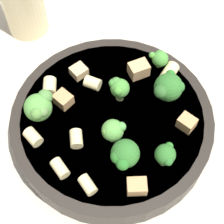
{
  "coord_description": "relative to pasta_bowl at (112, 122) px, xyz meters",
  "views": [
    {
      "loc": [
        -0.19,
        -0.15,
        0.45
      ],
      "look_at": [
        0.0,
        0.0,
        0.05
      ],
      "focal_mm": 60.0,
      "sensor_mm": 36.0,
      "label": 1
    }
  ],
  "objects": [
    {
      "name": "broccoli_floret_3",
      "position": [
        0.07,
        -0.04,
        0.04
      ],
      "size": [
        0.04,
        0.04,
        0.04
      ],
      "color": "#84AD60",
      "rests_on": "pasta_bowl"
    },
    {
      "name": "drinking_glass",
      "position": [
        0.06,
        0.22,
        0.03
      ],
      "size": [
        0.06,
        0.06,
        0.12
      ],
      "color": "beige",
      "rests_on": "ground_plane"
    },
    {
      "name": "rigatoni_3",
      "position": [
        -0.06,
        0.01,
        0.02
      ],
      "size": [
        0.03,
        0.03,
        0.02
      ],
      "primitive_type": "cylinder",
      "rotation": [
        1.57,
        0.0,
        2.38
      ],
      "color": "beige",
      "rests_on": "pasta_bowl"
    },
    {
      "name": "rigatoni_4",
      "position": [
        0.1,
        -0.02,
        0.02
      ],
      "size": [
        0.03,
        0.02,
        0.02
      ],
      "primitive_type": "cylinder",
      "rotation": [
        1.57,
        0.0,
        1.73
      ],
      "color": "beige",
      "rests_on": "pasta_bowl"
    },
    {
      "name": "broccoli_floret_1",
      "position": [
        -0.01,
        -0.09,
        0.03
      ],
      "size": [
        0.02,
        0.03,
        0.03
      ],
      "color": "#93B766",
      "rests_on": "pasta_bowl"
    },
    {
      "name": "rigatoni_6",
      "position": [
        -0.1,
        -0.0,
        0.02
      ],
      "size": [
        0.02,
        0.03,
        0.01
      ],
      "primitive_type": "cylinder",
      "rotation": [
        1.57,
        0.0,
        2.88
      ],
      "color": "beige",
      "rests_on": "pasta_bowl"
    },
    {
      "name": "chicken_chunk_1",
      "position": [
        0.02,
        0.08,
        0.02
      ],
      "size": [
        0.02,
        0.02,
        0.01
      ],
      "primitive_type": "cube",
      "rotation": [
        0.0,
        0.0,
        2.94
      ],
      "color": "tan",
      "rests_on": "pasta_bowl"
    },
    {
      "name": "rigatoni_1",
      "position": [
        -0.09,
        0.05,
        0.02
      ],
      "size": [
        0.02,
        0.02,
        0.02
      ],
      "primitive_type": "cylinder",
      "rotation": [
        1.57,
        0.0,
        2.99
      ],
      "color": "beige",
      "rests_on": "pasta_bowl"
    },
    {
      "name": "chicken_chunk_0",
      "position": [
        0.05,
        -0.08,
        0.02
      ],
      "size": [
        0.02,
        0.02,
        0.02
      ],
      "primitive_type": "cube",
      "rotation": [
        0.0,
        0.0,
        1.55
      ],
      "color": "tan",
      "rests_on": "pasta_bowl"
    },
    {
      "name": "broccoli_floret_4",
      "position": [
        0.1,
        0.0,
        0.03
      ],
      "size": [
        0.02,
        0.02,
        0.03
      ],
      "color": "#84AD60",
      "rests_on": "pasta_bowl"
    },
    {
      "name": "rigatoni_0",
      "position": [
        -0.02,
        0.09,
        0.02
      ],
      "size": [
        0.03,
        0.03,
        0.02
      ],
      "primitive_type": "cylinder",
      "rotation": [
        1.57,
        0.0,
        2.28
      ],
      "color": "beige",
      "rests_on": "pasta_bowl"
    },
    {
      "name": "pasta_bowl",
      "position": [
        0.0,
        0.0,
        0.0
      ],
      "size": [
        0.26,
        0.26,
        0.04
      ],
      "color": "#28231E",
      "rests_on": "ground_plane"
    },
    {
      "name": "broccoli_floret_2",
      "position": [
        0.03,
        0.01,
        0.04
      ],
      "size": [
        0.03,
        0.03,
        0.04
      ],
      "color": "#93B766",
      "rests_on": "pasta_bowl"
    },
    {
      "name": "rigatoni_2",
      "position": [
        0.02,
        0.05,
        0.02
      ],
      "size": [
        0.02,
        0.02,
        0.02
      ],
      "primitive_type": "cylinder",
      "rotation": [
        1.57,
        0.0,
        0.26
      ],
      "color": "beige",
      "rests_on": "pasta_bowl"
    },
    {
      "name": "broccoli_floret_5",
      "position": [
        -0.02,
        -0.02,
        0.04
      ],
      "size": [
        0.03,
        0.03,
        0.03
      ],
      "color": "#93B766",
      "rests_on": "pasta_bowl"
    },
    {
      "name": "chicken_chunk_4",
      "position": [
        -0.02,
        0.06,
        0.02
      ],
      "size": [
        0.02,
        0.02,
        0.02
      ],
      "primitive_type": "cube",
      "rotation": [
        0.0,
        0.0,
        1.52
      ],
      "color": "tan",
      "rests_on": "pasta_bowl"
    },
    {
      "name": "broccoli_floret_0",
      "position": [
        -0.04,
        -0.05,
        0.04
      ],
      "size": [
        0.04,
        0.03,
        0.04
      ],
      "color": "#9EC175",
      "rests_on": "pasta_bowl"
    },
    {
      "name": "chicken_chunk_3",
      "position": [
        -0.06,
        -0.08,
        0.02
      ],
      "size": [
        0.03,
        0.03,
        0.02
      ],
      "primitive_type": "cube",
      "rotation": [
        0.0,
        0.0,
        2.29
      ],
      "color": "tan",
      "rests_on": "pasta_bowl"
    },
    {
      "name": "ground_plane",
      "position": [
        0.0,
        0.0,
        -0.02
      ],
      "size": [
        2.0,
        2.0,
        0.0
      ],
      "primitive_type": "plane",
      "color": "#BCB29E"
    },
    {
      "name": "rigatoni_5",
      "position": [
        -0.09,
        -0.04,
        0.02
      ],
      "size": [
        0.02,
        0.03,
        0.01
      ],
      "primitive_type": "cylinder",
      "rotation": [
        1.57,
        0.0,
        2.85
      ],
      "color": "beige",
      "rests_on": "pasta_bowl"
    },
    {
      "name": "chicken_chunk_2",
      "position": [
        0.08,
        0.01,
        0.02
      ],
      "size": [
        0.03,
        0.03,
        0.02
      ],
      "primitive_type": "cube",
      "rotation": [
        0.0,
        0.0,
        2.66
      ],
      "color": "tan",
      "rests_on": "pasta_bowl"
    },
    {
      "name": "broccoli_floret_6",
      "position": [
        -0.06,
        0.07,
        0.04
      ],
      "size": [
        0.04,
        0.04,
        0.04
      ],
      "color": "#9EC175",
      "rests_on": "pasta_bowl"
    }
  ]
}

